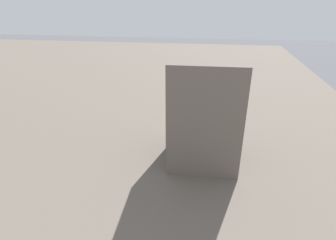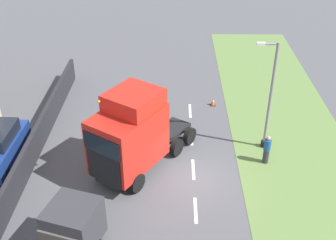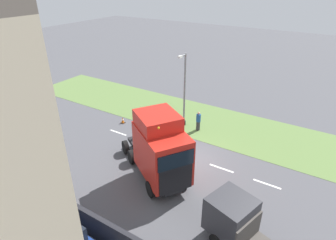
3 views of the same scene
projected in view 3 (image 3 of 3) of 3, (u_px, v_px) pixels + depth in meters
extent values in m
plane|color=#515156|center=(190.00, 158.00, 21.09)|extent=(120.00, 120.00, 0.00)
cube|color=#607F42|center=(221.00, 125.00, 25.61)|extent=(7.00, 44.00, 0.01)
cube|color=white|center=(118.00, 133.00, 24.43)|extent=(0.16, 1.80, 0.00)
cube|color=white|center=(148.00, 143.00, 22.92)|extent=(0.16, 1.80, 0.00)
cube|color=white|center=(182.00, 155.00, 21.42)|extent=(0.16, 1.80, 0.00)
cube|color=white|center=(221.00, 168.00, 19.92)|extent=(0.16, 1.80, 0.00)
cube|color=white|center=(267.00, 184.00, 18.41)|extent=(0.16, 1.80, 0.00)
cube|color=#232328|center=(106.00, 233.00, 13.94)|extent=(0.25, 24.00, 1.63)
cube|color=black|center=(153.00, 161.00, 19.61)|extent=(5.05, 6.75, 0.24)
cube|color=red|center=(162.00, 152.00, 17.55)|extent=(4.24, 4.66, 3.09)
cube|color=black|center=(176.00, 180.00, 16.26)|extent=(1.81, 1.20, 1.73)
cube|color=black|center=(176.00, 161.00, 15.63)|extent=(1.91, 1.27, 0.99)
cube|color=red|center=(158.00, 120.00, 17.11)|extent=(3.38, 3.44, 0.90)
sphere|color=orange|center=(159.00, 128.00, 15.19)|extent=(0.14, 0.14, 0.14)
cylinder|color=black|center=(144.00, 147.00, 20.83)|extent=(1.90, 1.90, 0.12)
cylinder|color=black|center=(184.00, 179.00, 18.09)|extent=(0.84, 1.05, 1.04)
cylinder|color=black|center=(151.00, 189.00, 17.23)|extent=(0.84, 1.05, 1.04)
cylinder|color=black|center=(161.00, 150.00, 21.12)|extent=(0.84, 1.05, 1.04)
cylinder|color=black|center=(132.00, 157.00, 20.26)|extent=(0.84, 1.05, 1.04)
cylinder|color=black|center=(153.00, 140.00, 22.27)|extent=(0.84, 1.05, 1.04)
cylinder|color=black|center=(126.00, 147.00, 21.41)|extent=(0.84, 1.05, 1.04)
cube|color=#333338|center=(231.00, 215.00, 14.04)|extent=(2.54, 2.54, 1.92)
cube|color=black|center=(215.00, 198.00, 14.56)|extent=(1.72, 0.56, 0.69)
cube|color=#4C4742|center=(248.00, 232.00, 13.46)|extent=(1.97, 0.69, 1.35)
cylinder|color=black|center=(239.00, 221.00, 15.12)|extent=(0.46, 0.84, 0.80)
cube|color=black|center=(55.00, 232.00, 12.81)|extent=(1.62, 2.63, 0.74)
cylinder|color=black|center=(57.00, 228.00, 14.79)|extent=(0.22, 0.65, 0.64)
cylinder|color=black|center=(184.00, 123.00, 25.61)|extent=(0.37, 0.37, 0.40)
cylinder|color=gray|center=(185.00, 91.00, 24.18)|extent=(0.17, 0.17, 6.59)
cylinder|color=gray|center=(183.00, 55.00, 22.37)|extent=(0.90, 0.12, 0.12)
cube|color=silver|center=(180.00, 57.00, 22.03)|extent=(0.44, 0.20, 0.16)
cylinder|color=#333338|center=(198.00, 126.00, 24.64)|extent=(0.34, 0.34, 0.86)
cylinder|color=#1E4C8C|center=(199.00, 118.00, 24.28)|extent=(0.39, 0.39, 0.68)
sphere|color=tan|center=(199.00, 113.00, 24.07)|extent=(0.23, 0.23, 0.23)
cube|color=black|center=(123.00, 123.00, 26.02)|extent=(0.36, 0.36, 0.03)
cone|color=orange|center=(123.00, 120.00, 25.88)|extent=(0.28, 0.28, 0.55)
cylinder|color=white|center=(123.00, 120.00, 25.87)|extent=(0.17, 0.17, 0.07)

